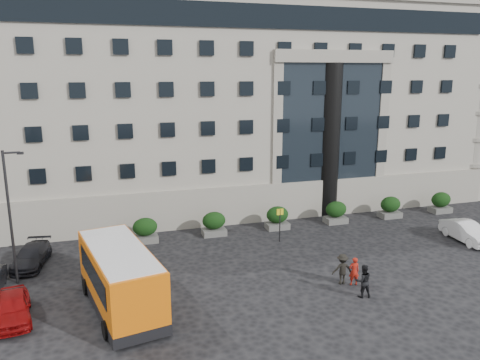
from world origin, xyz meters
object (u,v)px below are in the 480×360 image
object	(u,v)px
minibus	(120,276)
hedge_c	(277,218)
pedestrian_a	(354,271)
pedestrian_b	(363,281)
bus_stop_sign	(280,219)
white_taxi	(466,232)
hedge_a	(145,230)
hedge_d	(336,212)
hedge_e	(390,207)
hedge_f	(441,202)
parked_car_a	(13,307)
red_truck	(38,204)
hedge_b	(214,224)
street_lamp	(11,213)
pedestrian_c	(342,269)
parked_car_c	(31,256)

from	to	relation	value
minibus	hedge_c	bearing A→B (deg)	26.42
pedestrian_a	pedestrian_b	bearing A→B (deg)	88.71
bus_stop_sign	pedestrian_b	size ratio (longest dim) A/B	1.33
white_taxi	bus_stop_sign	bearing A→B (deg)	166.80
hedge_a	minibus	bearing A→B (deg)	-102.79
hedge_d	bus_stop_sign	size ratio (longest dim) A/B	0.73
hedge_a	hedge_e	world-z (taller)	same
hedge_f	pedestrian_a	world-z (taller)	hedge_f
hedge_e	parked_car_a	bearing A→B (deg)	-161.63
hedge_a	red_truck	bearing A→B (deg)	136.31
hedge_b	pedestrian_a	size ratio (longest dim) A/B	1.08
hedge_e	pedestrian_a	size ratio (longest dim) A/B	1.08
hedge_a	street_lamp	world-z (taller)	street_lamp
hedge_c	white_taxi	size ratio (longest dim) A/B	0.41
hedge_f	hedge_c	bearing A→B (deg)	180.00
hedge_b	hedge_d	size ratio (longest dim) A/B	1.00
street_lamp	minibus	size ratio (longest dim) A/B	0.95
hedge_e	pedestrian_c	size ratio (longest dim) A/B	0.99
hedge_c	parked_car_c	xyz separation A→B (m)	(-17.90, -2.18, -0.29)
red_truck	parked_car_c	world-z (taller)	red_truck
red_truck	minibus	bearing A→B (deg)	-79.76
red_truck	white_taxi	distance (m)	34.03
hedge_b	pedestrian_b	world-z (taller)	pedestrian_b
hedge_e	red_truck	bearing A→B (deg)	165.07
hedge_b	hedge_e	xyz separation A→B (m)	(15.60, 0.00, 0.00)
hedge_c	parked_car_c	bearing A→B (deg)	-173.07
hedge_b	hedge_f	xyz separation A→B (m)	(20.80, 0.00, 0.00)
street_lamp	pedestrian_b	size ratio (longest dim) A/B	4.21
red_truck	parked_car_c	size ratio (longest dim) A/B	1.28
pedestrian_c	hedge_c	bearing A→B (deg)	-80.98
hedge_e	minibus	distance (m)	24.99
parked_car_a	hedge_a	bearing A→B (deg)	42.89
hedge_a	pedestrian_b	distance (m)	16.29
hedge_e	pedestrian_c	xyz separation A→B (m)	(-10.35, -10.42, -0.00)
parked_car_a	hedge_f	bearing A→B (deg)	7.15
hedge_e	street_lamp	bearing A→B (deg)	-170.52
hedge_f	parked_car_c	xyz separation A→B (m)	(-33.50, -2.18, -0.29)
hedge_e	street_lamp	xyz separation A→B (m)	(-28.74, -4.80, 3.44)
hedge_d	hedge_e	xyz separation A→B (m)	(5.20, 0.00, 0.00)
pedestrian_b	hedge_f	bearing A→B (deg)	-132.29
bus_stop_sign	parked_car_a	size ratio (longest dim) A/B	0.61
street_lamp	parked_car_a	bearing A→B (deg)	-84.54
hedge_f	pedestrian_a	bearing A→B (deg)	-144.29
hedge_e	street_lamp	world-z (taller)	street_lamp
hedge_f	white_taxi	size ratio (longest dim) A/B	0.41
street_lamp	bus_stop_sign	xyz separation A→B (m)	(17.44, 2.00, -2.64)
hedge_f	street_lamp	xyz separation A→B (m)	(-33.94, -4.80, 3.44)
hedge_c	pedestrian_a	world-z (taller)	hedge_c
pedestrian_b	white_taxi	bearing A→B (deg)	-146.29
hedge_b	street_lamp	distance (m)	14.41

